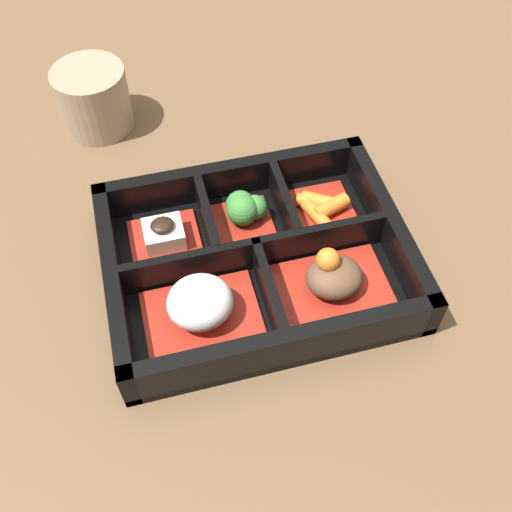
# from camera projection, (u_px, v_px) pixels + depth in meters

# --- Properties ---
(ground_plane) EXTENTS (3.00, 3.00, 0.00)m
(ground_plane) POSITION_uv_depth(u_px,v_px,m) (256.00, 271.00, 0.58)
(ground_plane) COLOR brown
(bento_base) EXTENTS (0.28, 0.22, 0.01)m
(bento_base) POSITION_uv_depth(u_px,v_px,m) (256.00, 268.00, 0.58)
(bento_base) COLOR black
(bento_base) RESTS_ON ground_plane
(bento_rim) EXTENTS (0.28, 0.22, 0.05)m
(bento_rim) POSITION_uv_depth(u_px,v_px,m) (256.00, 254.00, 0.57)
(bento_rim) COLOR black
(bento_rim) RESTS_ON ground_plane
(bowl_stew) EXTENTS (0.10, 0.08, 0.05)m
(bowl_stew) POSITION_uv_depth(u_px,v_px,m) (333.00, 279.00, 0.55)
(bowl_stew) COLOR maroon
(bowl_stew) RESTS_ON bento_base
(bowl_rice) EXTENTS (0.10, 0.08, 0.05)m
(bowl_rice) POSITION_uv_depth(u_px,v_px,m) (200.00, 306.00, 0.52)
(bowl_rice) COLOR maroon
(bowl_rice) RESTS_ON bento_base
(bowl_carrots) EXTENTS (0.06, 0.07, 0.02)m
(bowl_carrots) POSITION_uv_depth(u_px,v_px,m) (322.00, 209.00, 0.61)
(bowl_carrots) COLOR maroon
(bowl_carrots) RESTS_ON bento_base
(bowl_greens) EXTENTS (0.06, 0.07, 0.04)m
(bowl_greens) POSITION_uv_depth(u_px,v_px,m) (244.00, 212.00, 0.60)
(bowl_greens) COLOR maroon
(bowl_greens) RESTS_ON bento_base
(bowl_tofu) EXTENTS (0.07, 0.07, 0.03)m
(bowl_tofu) POSITION_uv_depth(u_px,v_px,m) (165.00, 237.00, 0.58)
(bowl_tofu) COLOR maroon
(bowl_tofu) RESTS_ON bento_base
(tea_cup) EXTENTS (0.08, 0.08, 0.07)m
(tea_cup) POSITION_uv_depth(u_px,v_px,m) (93.00, 98.00, 0.68)
(tea_cup) COLOR gray
(tea_cup) RESTS_ON ground_plane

